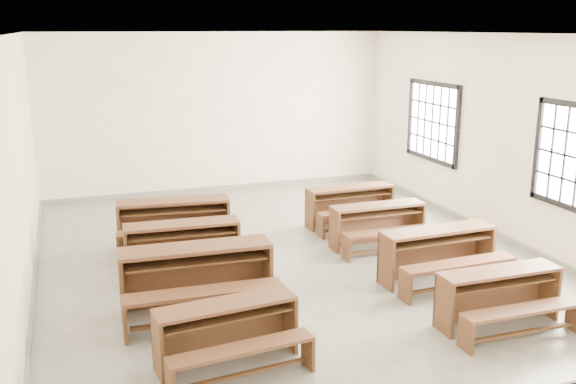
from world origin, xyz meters
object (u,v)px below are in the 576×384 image
object	(u,v)px
desk_set_0	(228,330)
desk_set_7	(351,203)
desk_set_4	(501,294)
desk_set_6	(379,222)
desk_set_5	(439,251)
desk_set_3	(174,221)
desk_set_1	(197,275)
desk_set_2	(183,244)

from	to	relation	value
desk_set_0	desk_set_7	world-z (taller)	desk_set_7
desk_set_4	desk_set_6	world-z (taller)	desk_set_6
desk_set_0	desk_set_4	xyz separation A→B (m)	(3.11, -0.17, 0.00)
desk_set_0	desk_set_5	bearing A→B (deg)	14.96
desk_set_5	desk_set_3	bearing A→B (deg)	139.70
desk_set_6	desk_set_3	bearing A→B (deg)	162.50
desk_set_0	desk_set_1	size ratio (longest dim) A/B	0.82
desk_set_3	desk_set_7	world-z (taller)	desk_set_3
desk_set_4	desk_set_0	bearing A→B (deg)	177.46
desk_set_6	desk_set_7	size ratio (longest dim) A/B	0.98
desk_set_4	desk_set_2	bearing A→B (deg)	138.40
desk_set_0	desk_set_1	distance (m)	1.32
desk_set_4	desk_set_6	xyz separation A→B (m)	(-0.05, 2.87, 0.01)
desk_set_2	desk_set_7	world-z (taller)	desk_set_2
desk_set_1	desk_set_6	world-z (taller)	desk_set_1
desk_set_3	desk_set_4	distance (m)	4.88
desk_set_2	desk_set_6	size ratio (longest dim) A/B	1.09
desk_set_7	desk_set_6	bearing A→B (deg)	-93.29
desk_set_1	desk_set_6	distance (m)	3.39
desk_set_0	desk_set_6	bearing A→B (deg)	35.69
desk_set_4	desk_set_7	bearing A→B (deg)	90.62
desk_set_1	desk_set_4	size ratio (longest dim) A/B	1.26
desk_set_4	desk_set_5	bearing A→B (deg)	87.76
desk_set_6	desk_set_7	xyz separation A→B (m)	(0.05, 1.12, 0.01)
desk_set_2	desk_set_3	xyz separation A→B (m)	(0.06, 1.04, 0.03)
desk_set_2	desk_set_6	distance (m)	3.03
desk_set_0	desk_set_6	world-z (taller)	desk_set_6
desk_set_1	desk_set_5	world-z (taller)	desk_set_1
desk_set_1	desk_set_6	size ratio (longest dim) A/B	1.23
desk_set_1	desk_set_2	size ratio (longest dim) A/B	1.13
desk_set_2	desk_set_3	distance (m)	1.04
desk_set_1	desk_set_0	bearing A→B (deg)	-85.81
desk_set_0	desk_set_5	xyz separation A→B (m)	(3.18, 1.20, 0.04)
desk_set_0	desk_set_2	bearing A→B (deg)	83.57
desk_set_1	desk_set_4	distance (m)	3.48
desk_set_1	desk_set_2	bearing A→B (deg)	89.77
desk_set_3	desk_set_6	xyz separation A→B (m)	(2.97, -0.96, -0.05)
desk_set_2	desk_set_7	xyz separation A→B (m)	(3.08, 1.20, -0.02)
desk_set_1	desk_set_7	bearing A→B (deg)	41.22
desk_set_3	desk_set_6	distance (m)	3.12
desk_set_0	desk_set_4	bearing A→B (deg)	-8.92
desk_set_7	desk_set_1	bearing A→B (deg)	-142.21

